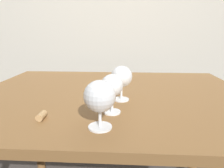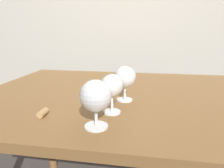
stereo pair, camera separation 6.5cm
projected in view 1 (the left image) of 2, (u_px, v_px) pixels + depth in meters
name	position (u px, v px, depth m)	size (l,w,h in m)	color
dining_table	(112.00, 113.00, 0.92)	(1.20, 0.91, 0.75)	brown
wine_glass_rose	(100.00, 97.00, 0.55)	(0.09, 0.09, 0.14)	white
wine_glass_merlot	(112.00, 86.00, 0.65)	(0.07, 0.07, 0.13)	white
wine_glass_pinot	(122.00, 77.00, 0.78)	(0.08, 0.08, 0.14)	white
cork	(42.00, 116.00, 0.62)	(0.02, 0.02, 0.04)	tan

